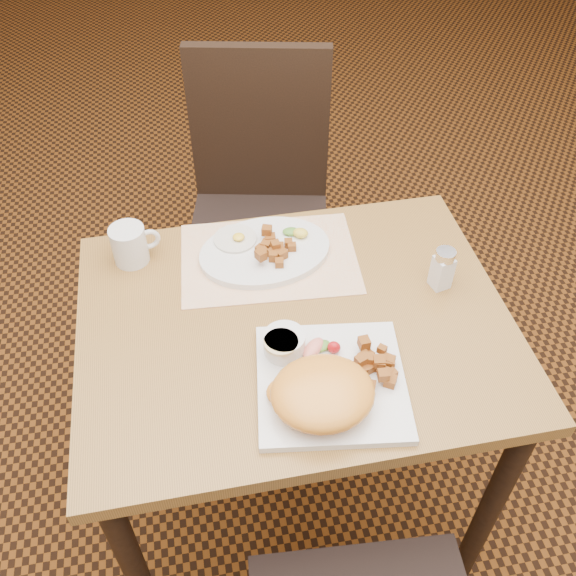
# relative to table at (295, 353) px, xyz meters

# --- Properties ---
(ground) EXTENTS (8.00, 8.00, 0.00)m
(ground) POSITION_rel_table_xyz_m (0.00, 0.00, -0.64)
(ground) COLOR black
(ground) RESTS_ON ground
(table) EXTENTS (0.90, 0.70, 0.75)m
(table) POSITION_rel_table_xyz_m (0.00, 0.00, 0.00)
(table) COLOR olive
(table) RESTS_ON ground
(chair_far) EXTENTS (0.50, 0.51, 0.97)m
(chair_far) POSITION_rel_table_xyz_m (0.03, 0.71, -0.10)
(chair_far) COLOR black
(chair_far) RESTS_ON ground
(placemat) EXTENTS (0.42, 0.31, 0.00)m
(placemat) POSITION_rel_table_xyz_m (-0.02, 0.20, 0.11)
(placemat) COLOR white
(placemat) RESTS_ON table
(plate_square) EXTENTS (0.32, 0.32, 0.02)m
(plate_square) POSITION_rel_table_xyz_m (0.03, -0.18, 0.12)
(plate_square) COLOR silver
(plate_square) RESTS_ON table
(plate_oval) EXTENTS (0.33, 0.27, 0.02)m
(plate_oval) POSITION_rel_table_xyz_m (-0.03, 0.21, 0.12)
(plate_oval) COLOR silver
(plate_oval) RESTS_ON placemat
(hollandaise_mound) EXTENTS (0.19, 0.17, 0.07)m
(hollandaise_mound) POSITION_rel_table_xyz_m (0.00, -0.23, 0.16)
(hollandaise_mound) COLOR #F99F30
(hollandaise_mound) RESTS_ON plate_square
(ramekin) EXTENTS (0.08, 0.09, 0.04)m
(ramekin) POSITION_rel_table_xyz_m (-0.04, -0.09, 0.15)
(ramekin) COLOR silver
(ramekin) RESTS_ON plate_square
(garnish_sq) EXTENTS (0.09, 0.06, 0.03)m
(garnish_sq) POSITION_rel_table_xyz_m (0.03, -0.10, 0.14)
(garnish_sq) COLOR #387223
(garnish_sq) RESTS_ON plate_square
(fried_egg) EXTENTS (0.10, 0.10, 0.02)m
(fried_egg) POSITION_rel_table_xyz_m (-0.09, 0.25, 0.13)
(fried_egg) COLOR white
(fried_egg) RESTS_ON plate_oval
(garnish_ov) EXTENTS (0.06, 0.05, 0.02)m
(garnish_ov) POSITION_rel_table_xyz_m (0.05, 0.24, 0.14)
(garnish_ov) COLOR #387223
(garnish_ov) RESTS_ON plate_oval
(salt_shaker) EXTENTS (0.05, 0.05, 0.10)m
(salt_shaker) POSITION_rel_table_xyz_m (0.33, 0.04, 0.16)
(salt_shaker) COLOR white
(salt_shaker) RESTS_ON table
(coffee_mug) EXTENTS (0.11, 0.08, 0.09)m
(coffee_mug) POSITION_rel_table_xyz_m (-0.33, 0.25, 0.15)
(coffee_mug) COLOR silver
(coffee_mug) RESTS_ON table
(home_fries_sq) EXTENTS (0.08, 0.11, 0.04)m
(home_fries_sq) POSITION_rel_table_xyz_m (0.12, -0.17, 0.14)
(home_fries_sq) COLOR #975118
(home_fries_sq) RESTS_ON plate_square
(home_fries_ov) EXTENTS (0.10, 0.12, 0.04)m
(home_fries_ov) POSITION_rel_table_xyz_m (-0.01, 0.19, 0.14)
(home_fries_ov) COLOR #975118
(home_fries_ov) RESTS_ON plate_oval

